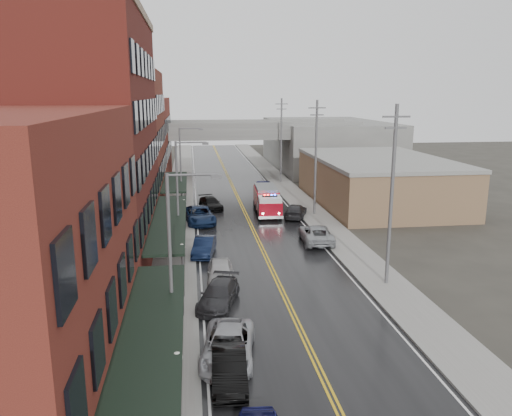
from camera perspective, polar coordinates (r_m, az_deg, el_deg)
road at (r=47.35m, az=-0.34°, el=-2.49°), size 11.00×160.00×0.02m
sidewalk_left at (r=47.02m, az=-9.21°, el=-2.69°), size 3.00×160.00×0.15m
sidewalk_right at (r=48.75m, az=8.21°, el=-2.10°), size 3.00×160.00×0.15m
curb_left at (r=46.99m, az=-7.20°, el=-2.64°), size 0.30×160.00×0.15m
curb_right at (r=48.34m, az=6.32°, el=-2.17°), size 0.30×160.00×0.15m
brick_building_b at (r=39.21m, az=-18.82°, el=6.97°), size 9.00×20.00×18.00m
brick_building_c at (r=56.54m, az=-15.34°, el=7.30°), size 9.00×15.00×15.00m
brick_building_far at (r=73.98m, az=-13.50°, el=7.46°), size 9.00×20.00×12.00m
tan_building at (r=60.24m, az=13.73°, el=2.91°), size 14.00×22.00×5.00m
right_far_block at (r=88.93m, az=8.05°, el=7.26°), size 18.00×30.00×8.00m
awning_0 at (r=21.63m, az=-11.87°, el=-13.76°), size 2.60×16.00×3.09m
awning_1 at (r=39.52m, az=-9.91°, el=-1.35°), size 2.60×18.00×3.09m
awning_2 at (r=56.64m, az=-9.23°, el=2.99°), size 2.60×13.00×3.09m
globe_lamp_0 at (r=20.14m, az=-8.95°, el=-17.98°), size 0.44×0.44×3.12m
globe_lamp_1 at (r=32.95m, az=-8.42°, el=-5.42°), size 0.44×0.44×3.12m
globe_lamp_2 at (r=46.45m, az=-8.20°, el=-0.00°), size 0.44×0.44×3.12m
street_lamp_0 at (r=24.46m, az=-9.23°, el=-4.90°), size 2.64×0.22×9.00m
street_lamp_1 at (r=39.99m, az=-8.63°, el=2.10°), size 2.64×0.22×9.00m
street_lamp_2 at (r=55.79m, az=-8.36°, el=5.16°), size 2.64×0.22×9.00m
utility_pole_0 at (r=33.51m, az=15.25°, el=1.64°), size 1.80×0.24×12.00m
utility_pole_1 at (r=52.29m, az=6.85°, el=5.92°), size 1.80×0.24×12.00m
utility_pole_2 at (r=71.74m, az=2.90°, el=7.88°), size 1.80×0.24×12.00m
overpass at (r=77.78m, az=-3.32°, el=8.03°), size 40.00×10.00×7.50m
fire_truck at (r=53.39m, az=1.28°, el=0.92°), size 3.34×7.69×2.77m
parked_car_left_1 at (r=23.30m, az=-3.08°, el=-17.76°), size 1.73×4.42×1.43m
parked_car_left_2 at (r=24.99m, az=-3.19°, el=-15.45°), size 3.19×5.58×1.47m
parked_car_left_3 at (r=30.80m, az=-4.29°, el=-9.84°), size 3.24×5.18×1.40m
parked_car_left_4 at (r=34.25m, az=-4.11°, el=-7.34°), size 1.98×4.52×1.51m
parked_car_left_5 at (r=40.06m, az=-5.95°, el=-4.40°), size 2.21×4.55×1.44m
parked_car_left_6 at (r=49.91m, az=-6.51°, el=-0.82°), size 3.50×6.18×1.63m
parked_car_left_7 at (r=55.82m, az=-5.19°, el=0.53°), size 2.95×4.93×1.34m
parked_car_right_0 at (r=43.50m, az=6.89°, el=-2.95°), size 2.98×5.71×1.53m
parked_car_right_1 at (r=52.01m, az=4.55°, el=-0.34°), size 3.43×5.17×1.39m
parked_car_right_2 at (r=61.01m, az=1.39°, el=1.81°), size 2.90×5.22×1.68m
parked_car_right_3 at (r=64.85m, az=0.85°, el=2.44°), size 2.65×5.05×1.58m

